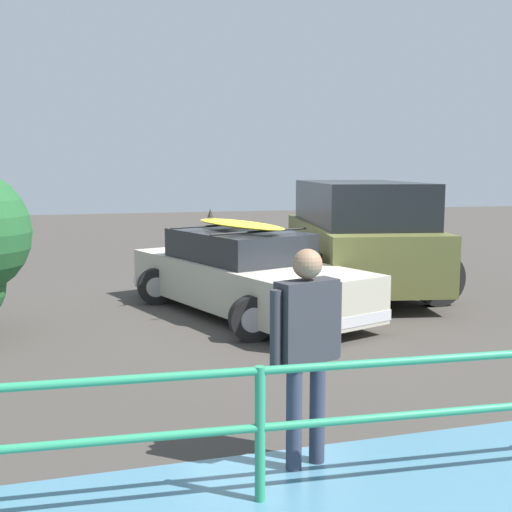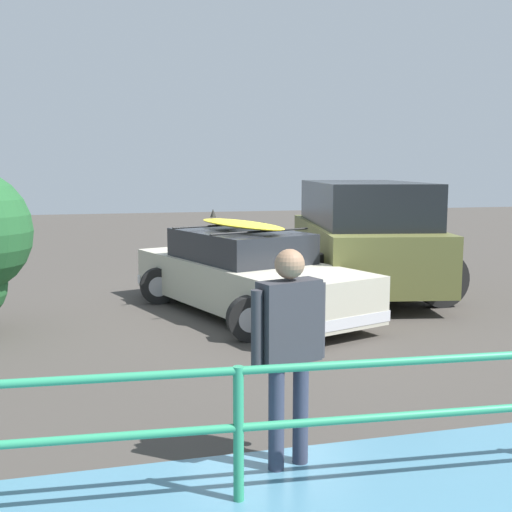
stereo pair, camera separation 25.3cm
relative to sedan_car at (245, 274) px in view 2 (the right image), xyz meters
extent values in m
cube|color=#423D38|center=(-0.36, -0.19, -0.60)|extent=(44.00, 44.00, 0.02)
cube|color=#B7B29E|center=(-0.01, 0.04, -0.12)|extent=(2.95, 4.66, 0.64)
cube|color=#23262B|center=(0.04, -0.13, 0.42)|extent=(2.02, 2.45, 0.44)
cube|color=silver|center=(-0.72, 2.06, -0.32)|extent=(1.58, 0.63, 0.14)
cube|color=silver|center=(0.69, -1.99, -0.32)|extent=(1.58, 0.63, 0.14)
cylinder|color=black|center=(-1.23, 1.05, -0.30)|extent=(0.58, 0.18, 0.58)
cylinder|color=#99999E|center=(-1.23, 1.05, -0.30)|extent=(0.32, 0.19, 0.32)
cylinder|color=black|center=(0.32, 1.59, -0.30)|extent=(0.58, 0.18, 0.58)
cylinder|color=#99999E|center=(0.32, 1.59, -0.30)|extent=(0.32, 0.19, 0.32)
cylinder|color=black|center=(-0.34, -1.51, -0.30)|extent=(0.58, 0.18, 0.58)
cylinder|color=#99999E|center=(-0.34, -1.51, -0.30)|extent=(0.32, 0.19, 0.32)
cylinder|color=black|center=(1.21, -0.98, -0.30)|extent=(0.58, 0.18, 0.58)
cylinder|color=#99999E|center=(1.21, -0.98, -0.30)|extent=(0.32, 0.19, 0.32)
cylinder|color=black|center=(-0.14, 0.42, 0.68)|extent=(1.60, 0.58, 0.03)
cylinder|color=black|center=(0.23, -0.67, 0.68)|extent=(1.60, 0.58, 0.03)
ellipsoid|color=yellow|center=(0.02, -0.17, 0.74)|extent=(1.23, 2.29, 0.09)
cone|color=black|center=(0.29, -1.01, 0.85)|extent=(0.10, 0.10, 0.14)
cube|color=brown|center=(-2.40, -1.10, 0.15)|extent=(2.66, 4.68, 0.92)
cube|color=black|center=(-2.40, -1.10, 0.98)|extent=(2.33, 3.70, 0.73)
cylinder|color=black|center=(-2.82, -3.36, 0.25)|extent=(0.80, 0.32, 0.78)
cylinder|color=black|center=(-3.09, 0.38, -0.16)|extent=(0.87, 0.22, 0.87)
cylinder|color=#99999E|center=(-3.09, 0.38, -0.16)|extent=(0.48, 0.23, 0.48)
cylinder|color=black|center=(-1.21, 0.03, -0.16)|extent=(0.87, 0.22, 0.87)
cylinder|color=#99999E|center=(-1.21, 0.03, -0.16)|extent=(0.48, 0.23, 0.48)
cylinder|color=black|center=(-3.58, -2.22, -0.16)|extent=(0.87, 0.22, 0.87)
cylinder|color=#99999E|center=(-3.58, -2.22, -0.16)|extent=(0.48, 0.23, 0.48)
cylinder|color=black|center=(-1.70, -2.57, -0.16)|extent=(0.87, 0.22, 0.87)
cylinder|color=#99999E|center=(-1.70, -2.57, -0.16)|extent=(0.48, 0.23, 0.48)
cylinder|color=#33384C|center=(0.76, 4.97, -0.20)|extent=(0.12, 0.12, 0.79)
cylinder|color=#33384C|center=(0.96, 5.04, -0.20)|extent=(0.12, 0.12, 0.79)
cube|color=#333338|center=(0.86, 5.00, 0.50)|extent=(0.50, 0.31, 0.59)
sphere|color=#9E7556|center=(0.86, 5.00, 0.91)|extent=(0.21, 0.21, 0.21)
cylinder|color=#333338|center=(0.60, 4.92, 0.47)|extent=(0.08, 0.08, 0.56)
cylinder|color=#333338|center=(1.12, 5.09, 0.47)|extent=(0.08, 0.08, 0.56)
cylinder|color=#2D9366|center=(1.32, 5.40, -0.14)|extent=(0.07, 0.07, 0.92)
camera|label=1|loc=(2.44, 9.21, 1.59)|focal=45.00mm
camera|label=2|loc=(2.20, 9.28, 1.59)|focal=45.00mm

